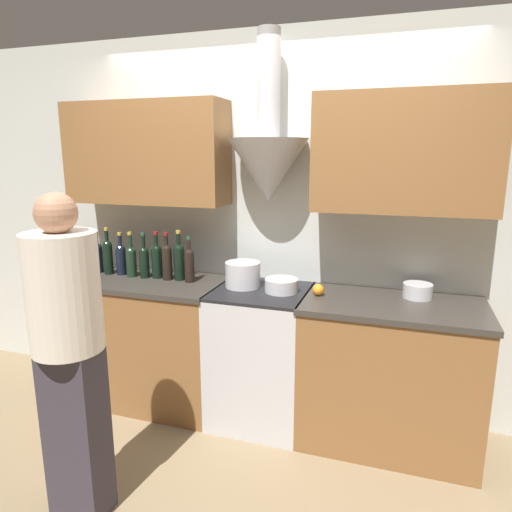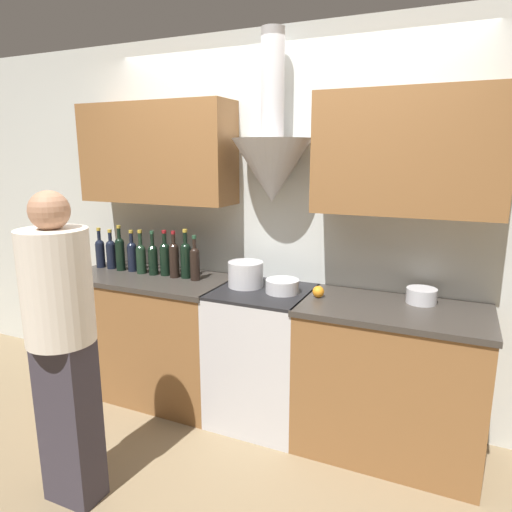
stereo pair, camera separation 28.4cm
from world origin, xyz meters
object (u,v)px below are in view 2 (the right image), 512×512
object	(u,v)px
wine_bottle_4	(141,257)
mixing_bowl	(282,286)
stove_range	(262,355)
wine_bottle_2	(120,252)
wine_bottle_6	(165,257)
wine_bottle_8	(186,258)
saucepan	(421,296)
wine_bottle_3	(132,255)
orange_fruit	(318,292)
wine_bottle_7	(174,258)
wine_bottle_9	(195,262)
wine_bottle_5	(153,258)
stock_pot	(246,274)
wine_bottle_1	(111,253)
person_foreground_left	(62,339)
wine_bottle_0	(100,252)

from	to	relation	value
wine_bottle_4	mixing_bowl	size ratio (longest dim) A/B	1.52
stove_range	mixing_bowl	xyz separation A→B (m)	(0.14, 0.00, 0.50)
wine_bottle_2	wine_bottle_6	world-z (taller)	wine_bottle_2
wine_bottle_8	saucepan	world-z (taller)	wine_bottle_8
wine_bottle_3	orange_fruit	xyz separation A→B (m)	(1.48, -0.06, -0.09)
wine_bottle_7	saucepan	size ratio (longest dim) A/B	1.91
orange_fruit	wine_bottle_8	bearing A→B (deg)	176.56
wine_bottle_2	wine_bottle_6	distance (m)	0.40
stove_range	orange_fruit	bearing A→B (deg)	0.02
wine_bottle_6	wine_bottle_9	world-z (taller)	wine_bottle_6
wine_bottle_9	stove_range	bearing A→B (deg)	-3.59
wine_bottle_2	wine_bottle_8	world-z (taller)	wine_bottle_8
wine_bottle_5	wine_bottle_2	bearing A→B (deg)	178.75
wine_bottle_3	mixing_bowl	world-z (taller)	wine_bottle_3
wine_bottle_9	saucepan	size ratio (longest dim) A/B	1.80
wine_bottle_6	stock_pot	distance (m)	0.66
wine_bottle_7	wine_bottle_6	bearing A→B (deg)	165.83
wine_bottle_7	wine_bottle_9	bearing A→B (deg)	-1.28
wine_bottle_1	wine_bottle_6	bearing A→B (deg)	0.16
person_foreground_left	wine_bottle_0	bearing A→B (deg)	124.71
wine_bottle_7	orange_fruit	size ratio (longest dim) A/B	4.65
wine_bottle_0	wine_bottle_4	distance (m)	0.41
stock_pot	saucepan	world-z (taller)	stock_pot
stove_range	saucepan	size ratio (longest dim) A/B	5.21
stove_range	stock_pot	bearing A→B (deg)	164.88
wine_bottle_2	wine_bottle_5	size ratio (longest dim) A/B	1.06
wine_bottle_7	orange_fruit	xyz separation A→B (m)	(1.08, -0.04, -0.10)
stock_pot	wine_bottle_4	bearing A→B (deg)	-179.80
wine_bottle_9	saucepan	world-z (taller)	wine_bottle_9
wine_bottle_3	stock_pot	size ratio (longest dim) A/B	1.33
wine_bottle_1	mixing_bowl	xyz separation A→B (m)	(1.44, -0.06, -0.08)
wine_bottle_1	wine_bottle_5	bearing A→B (deg)	-3.31
wine_bottle_3	wine_bottle_5	bearing A→B (deg)	-6.61
wine_bottle_5	mixing_bowl	xyz separation A→B (m)	(1.03, -0.03, -0.09)
stove_range	wine_bottle_1	bearing A→B (deg)	177.38
wine_bottle_8	saucepan	xyz separation A→B (m)	(1.59, 0.09, -0.10)
wine_bottle_0	wine_bottle_2	world-z (taller)	wine_bottle_2
orange_fruit	saucepan	world-z (taller)	saucepan
person_foreground_left	orange_fruit	bearing A→B (deg)	47.99
stove_range	wine_bottle_3	xyz separation A→B (m)	(-1.10, 0.06, 0.59)
orange_fruit	person_foreground_left	size ratio (longest dim) A/B	0.04
wine_bottle_4	mixing_bowl	world-z (taller)	wine_bottle_4
wine_bottle_3	orange_fruit	size ratio (longest dim) A/B	4.32
stove_range	wine_bottle_2	xyz separation A→B (m)	(-1.20, 0.04, 0.60)
wine_bottle_4	person_foreground_left	bearing A→B (deg)	-71.11
person_foreground_left	wine_bottle_7	bearing A→B (deg)	94.87
wine_bottle_0	wine_bottle_1	size ratio (longest dim) A/B	1.03
stove_range	person_foreground_left	world-z (taller)	person_foreground_left
wine_bottle_3	mixing_bowl	bearing A→B (deg)	-2.58
wine_bottle_0	wine_bottle_4	xyz separation A→B (m)	(0.41, -0.02, 0.00)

